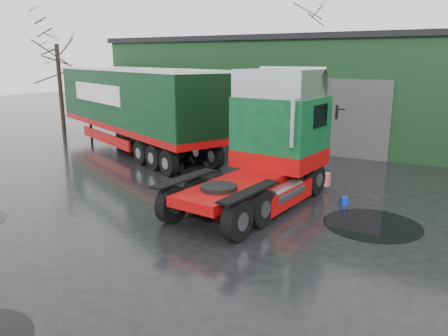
{
  "coord_description": "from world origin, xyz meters",
  "views": [
    {
      "loc": [
        7.36,
        -8.53,
        4.99
      ],
      "look_at": [
        0.89,
        2.88,
        1.7
      ],
      "focal_mm": 35.0,
      "sensor_mm": 36.0,
      "label": 1
    }
  ],
  "objects_px": {
    "hero_tractor": "(251,140)",
    "trailer_left": "(132,109)",
    "tree_left": "(59,70)",
    "tree_back_a": "(307,62)",
    "warehouse": "(375,89)",
    "wash_bucket": "(345,201)"
  },
  "relations": [
    {
      "from": "wash_bucket",
      "to": "tree_back_a",
      "type": "distance_m",
      "value": 26.11
    },
    {
      "from": "hero_tractor",
      "to": "wash_bucket",
      "type": "height_order",
      "value": "hero_tractor"
    },
    {
      "from": "warehouse",
      "to": "trailer_left",
      "type": "height_order",
      "value": "warehouse"
    },
    {
      "from": "warehouse",
      "to": "trailer_left",
      "type": "xyz_separation_m",
      "value": [
        -11.03,
        -10.0,
        -0.88
      ]
    },
    {
      "from": "trailer_left",
      "to": "tree_left",
      "type": "distance_m",
      "value": 8.45
    },
    {
      "from": "wash_bucket",
      "to": "warehouse",
      "type": "bearing_deg",
      "value": 97.67
    },
    {
      "from": "warehouse",
      "to": "tree_left",
      "type": "height_order",
      "value": "tree_left"
    },
    {
      "from": "tree_left",
      "to": "tree_back_a",
      "type": "xyz_separation_m",
      "value": [
        11.0,
        18.0,
        0.5
      ]
    },
    {
      "from": "tree_left",
      "to": "wash_bucket",
      "type": "bearing_deg",
      "value": -15.39
    },
    {
      "from": "hero_tractor",
      "to": "wash_bucket",
      "type": "distance_m",
      "value": 4.02
    },
    {
      "from": "warehouse",
      "to": "hero_tractor",
      "type": "relative_size",
      "value": 4.29
    },
    {
      "from": "tree_left",
      "to": "warehouse",
      "type": "bearing_deg",
      "value": 22.83
    },
    {
      "from": "wash_bucket",
      "to": "tree_back_a",
      "type": "relative_size",
      "value": 0.03
    },
    {
      "from": "hero_tractor",
      "to": "warehouse",
      "type": "bearing_deg",
      "value": 92.22
    },
    {
      "from": "hero_tractor",
      "to": "trailer_left",
      "type": "xyz_separation_m",
      "value": [
        -10.09,
        5.62,
        -0.07
      ]
    },
    {
      "from": "warehouse",
      "to": "tree_back_a",
      "type": "distance_m",
      "value": 12.9
    },
    {
      "from": "warehouse",
      "to": "trailer_left",
      "type": "bearing_deg",
      "value": -137.8
    },
    {
      "from": "wash_bucket",
      "to": "tree_left",
      "type": "xyz_separation_m",
      "value": [
        -20.85,
        5.74,
        4.11
      ]
    },
    {
      "from": "hero_tractor",
      "to": "trailer_left",
      "type": "height_order",
      "value": "hero_tractor"
    },
    {
      "from": "hero_tractor",
      "to": "wash_bucket",
      "type": "relative_size",
      "value": 26.03
    },
    {
      "from": "trailer_left",
      "to": "tree_left",
      "type": "relative_size",
      "value": 1.73
    },
    {
      "from": "trailer_left",
      "to": "wash_bucket",
      "type": "distance_m",
      "value": 13.58
    }
  ]
}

